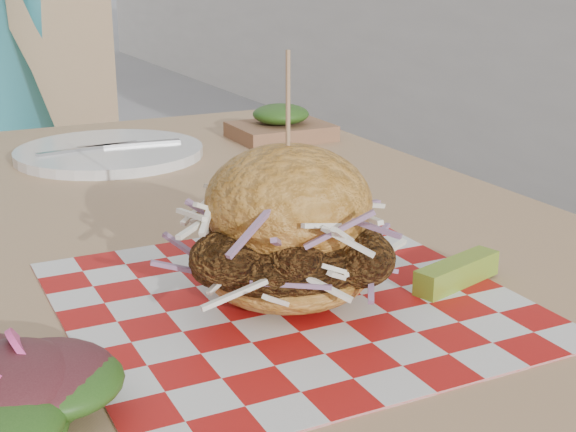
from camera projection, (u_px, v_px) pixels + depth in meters
name	position (u px, v px, depth m)	size (l,w,h in m)	color
patio_table	(191.00, 287.00, 0.90)	(0.80, 1.20, 0.75)	tan
patio_chair	(49.00, 178.00, 1.82)	(0.51, 0.52, 0.95)	tan
paper_liner	(288.00, 300.00, 0.67)	(0.36, 0.36, 0.00)	#B71412
sandwich	(288.00, 235.00, 0.65)	(0.18, 0.18, 0.21)	#C48437
pickle_spear	(457.00, 273.00, 0.70)	(0.10, 0.02, 0.02)	olive
side_salad	(12.00, 406.00, 0.49)	(0.14, 0.14, 0.05)	#3F1419
place_setting	(110.00, 152.00, 1.16)	(0.27, 0.27, 0.02)	white
kraft_tray	(281.00, 125.00, 1.28)	(0.15, 0.12, 0.06)	brown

